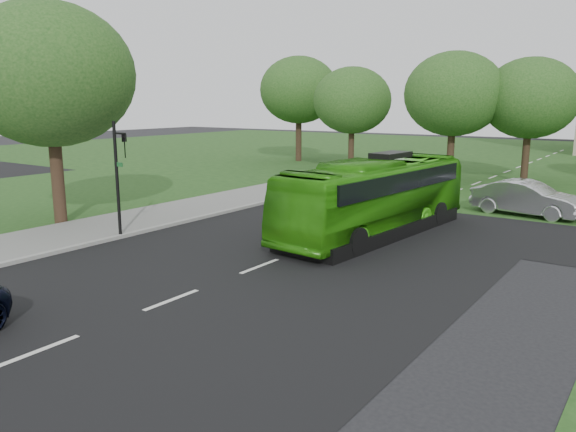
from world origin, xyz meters
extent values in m
plane|color=black|center=(0.00, 0.00, 0.00)|extent=(160.00, 160.00, 0.00)
cube|color=black|center=(0.00, 20.00, 0.01)|extent=(14.00, 120.00, 0.01)
cube|color=black|center=(0.00, 14.00, 0.01)|extent=(80.00, 12.00, 0.01)
cube|color=silver|center=(0.00, 15.00, 0.02)|extent=(0.15, 90.00, 0.01)
cube|color=#1D4316|center=(0.00, 45.00, 0.01)|extent=(120.00, 60.00, 0.01)
cube|color=#1D4316|center=(-20.00, 5.00, 0.01)|extent=(18.00, 60.00, 0.01)
cylinder|color=black|center=(-10.62, 27.64, 1.55)|extent=(0.47, 0.47, 3.10)
ellipsoid|color=#1A4717|center=(-10.62, 27.64, 5.57)|extent=(6.16, 6.16, 5.24)
cylinder|color=black|center=(-1.98, 26.21, 1.64)|extent=(0.49, 0.49, 3.28)
ellipsoid|color=#1A4717|center=(-1.98, 26.21, 5.98)|extent=(6.75, 6.75, 5.74)
cylinder|color=black|center=(2.56, 28.06, 1.59)|extent=(0.48, 0.48, 3.17)
ellipsoid|color=#1A4717|center=(2.56, 28.06, 5.70)|extent=(6.31, 6.31, 5.36)
cylinder|color=black|center=(-18.22, 31.37, 1.83)|extent=(0.55, 0.55, 3.66)
ellipsoid|color=#1A4717|center=(-18.22, 31.37, 6.53)|extent=(7.17, 7.17, 6.10)
cylinder|color=black|center=(-11.49, 2.12, 1.84)|extent=(0.55, 0.55, 3.68)
ellipsoid|color=#1A4717|center=(-11.49, 2.12, 6.60)|extent=(7.30, 7.30, 6.21)
imported|color=#319611|center=(1.00, 8.59, 1.56)|extent=(3.58, 11.41, 3.13)
imported|color=silver|center=(5.30, 16.39, 0.84)|extent=(5.32, 2.45, 1.69)
cylinder|color=black|center=(-7.20, 2.00, 2.35)|extent=(0.13, 0.13, 4.71)
cylinder|color=black|center=(-6.87, 2.00, 4.23)|extent=(0.66, 0.08, 0.08)
imported|color=black|center=(-6.64, 2.00, 3.76)|extent=(0.21, 0.23, 0.94)
cube|color=#195926|center=(-7.06, 2.00, 3.01)|extent=(0.47, 0.04, 0.17)
camera|label=1|loc=(11.21, -12.32, 5.44)|focal=35.00mm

